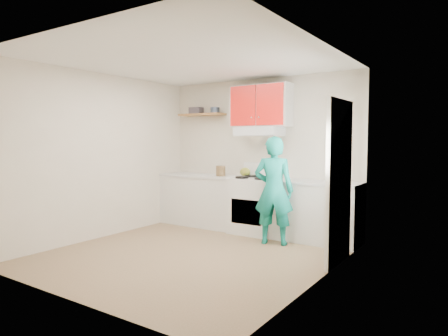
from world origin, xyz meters
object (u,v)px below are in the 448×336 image
Objects in this scene: stove at (256,206)px; person at (274,190)px; crock at (221,172)px; tin at (215,110)px; kettle at (245,172)px.

person is at bearing -39.70° from stove.
tin is at bearing 144.23° from crock.
crock is (0.24, -0.17, -1.09)m from tin.
kettle is 0.90× the size of crock.
kettle is 0.11× the size of person.
tin reaches higher than person.
person is (0.57, -0.47, 0.34)m from stove.
person is at bearing -19.79° from crock.
tin reaches higher than stove.
tin is 2.08m from person.
kettle is at bearing -52.25° from person.
stove is at bearing -36.49° from kettle.
tin is (-0.94, 0.16, 1.63)m from stove.
stove is at bearing -55.99° from person.
stove is 0.81m from person.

